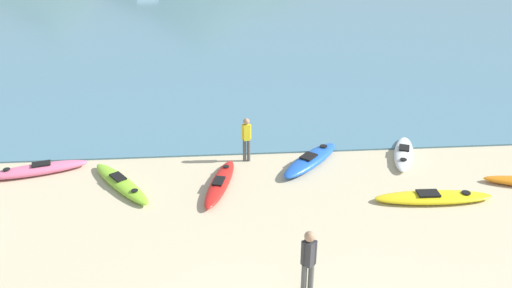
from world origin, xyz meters
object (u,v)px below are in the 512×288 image
kayak_on_sand_6 (121,183)px  person_near_foreground (308,260)px  kayak_on_sand_7 (404,153)px  person_near_waterline (246,137)px  kayak_on_sand_3 (311,160)px  kayak_on_sand_1 (433,197)px  kayak_on_sand_2 (37,170)px  kayak_on_sand_0 (220,183)px

kayak_on_sand_6 → person_near_foreground: 7.32m
kayak_on_sand_7 → person_near_waterline: 5.58m
kayak_on_sand_6 → kayak_on_sand_3: bearing=9.4°
kayak_on_sand_1 → kayak_on_sand_2: size_ratio=1.10×
kayak_on_sand_0 → kayak_on_sand_7: (6.46, 1.59, -0.00)m
kayak_on_sand_2 → kayak_on_sand_6: (2.89, -1.06, -0.03)m
kayak_on_sand_3 → person_near_waterline: 2.33m
kayak_on_sand_0 → person_near_waterline: 2.12m
kayak_on_sand_2 → person_near_foreground: 10.15m
kayak_on_sand_6 → kayak_on_sand_2: bearing=159.9°
kayak_on_sand_1 → person_near_waterline: bearing=150.4°
kayak_on_sand_2 → kayak_on_sand_6: kayak_on_sand_2 is taller
kayak_on_sand_0 → kayak_on_sand_3: (3.10, 1.29, 0.04)m
kayak_on_sand_0 → kayak_on_sand_3: 3.36m
kayak_on_sand_0 → kayak_on_sand_2: bearing=167.6°
kayak_on_sand_2 → kayak_on_sand_6: size_ratio=1.07×
kayak_on_sand_3 → person_near_foreground: (-1.23, -6.33, 0.81)m
kayak_on_sand_2 → kayak_on_sand_0: bearing=-12.4°
person_near_waterline → kayak_on_sand_2: bearing=-176.5°
kayak_on_sand_2 → kayak_on_sand_7: kayak_on_sand_2 is taller
kayak_on_sand_7 → kayak_on_sand_3: bearing=-174.9°
kayak_on_sand_1 → kayak_on_sand_3: size_ratio=1.25×
kayak_on_sand_2 → kayak_on_sand_7: 12.46m
person_near_foreground → person_near_waterline: person_near_foreground is taller
kayak_on_sand_2 → kayak_on_sand_6: 3.08m
kayak_on_sand_7 → person_near_foreground: person_near_foreground is taller
kayak_on_sand_3 → person_near_waterline: bearing=168.4°
kayak_on_sand_0 → kayak_on_sand_7: kayak_on_sand_0 is taller
person_near_waterline → kayak_on_sand_6: bearing=-159.9°
person_near_foreground → person_near_waterline: size_ratio=1.09×
kayak_on_sand_6 → person_near_foreground: size_ratio=1.76×
kayak_on_sand_0 → kayak_on_sand_3: bearing=22.5°
person_near_waterline → kayak_on_sand_0: bearing=-118.5°
kayak_on_sand_1 → person_near_foreground: 5.86m
kayak_on_sand_6 → person_near_waterline: bearing=20.1°
kayak_on_sand_2 → person_near_foreground: bearing=-38.9°
kayak_on_sand_0 → person_near_waterline: person_near_waterline is taller
kayak_on_sand_7 → person_near_waterline: size_ratio=1.80×
kayak_on_sand_2 → person_near_waterline: 6.98m
kayak_on_sand_1 → person_near_foreground: (-4.46, -3.71, 0.87)m
kayak_on_sand_3 → person_near_foreground: size_ratio=1.65×
kayak_on_sand_2 → kayak_on_sand_3: kayak_on_sand_3 is taller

